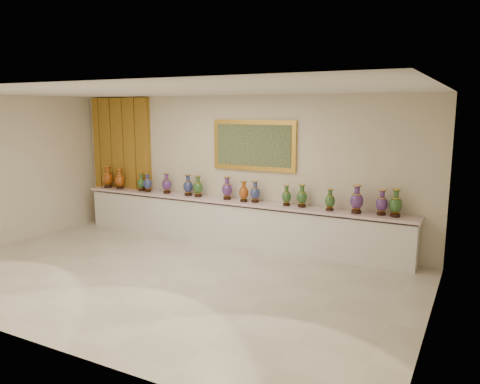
% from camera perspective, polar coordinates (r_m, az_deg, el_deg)
% --- Properties ---
extents(ground, '(8.00, 8.00, 0.00)m').
position_cam_1_polar(ground, '(7.91, -8.97, -10.21)').
color(ground, beige).
rests_on(ground, ground).
extents(room, '(8.00, 8.00, 8.00)m').
position_cam_1_polar(room, '(10.94, -12.02, 3.87)').
color(room, beige).
rests_on(room, ground).
extents(counter, '(7.28, 0.48, 0.90)m').
position_cam_1_polar(counter, '(9.61, -0.93, -3.70)').
color(counter, white).
rests_on(counter, ground).
extents(vase_0, '(0.25, 0.25, 0.51)m').
position_cam_1_polar(vase_0, '(11.41, -15.81, 1.67)').
color(vase_0, black).
rests_on(vase_0, counter).
extents(vase_1, '(0.28, 0.28, 0.47)m').
position_cam_1_polar(vase_1, '(11.16, -14.44, 1.45)').
color(vase_1, black).
rests_on(vase_1, counter).
extents(vase_2, '(0.24, 0.24, 0.41)m').
position_cam_1_polar(vase_2, '(10.75, -11.93, 1.09)').
color(vase_2, black).
rests_on(vase_2, counter).
extents(vase_3, '(0.24, 0.24, 0.42)m').
position_cam_1_polar(vase_3, '(10.61, -11.21, 1.02)').
color(vase_3, black).
rests_on(vase_3, counter).
extents(vase_4, '(0.27, 0.27, 0.45)m').
position_cam_1_polar(vase_4, '(10.36, -8.92, 0.94)').
color(vase_4, black).
rests_on(vase_4, counter).
extents(vase_5, '(0.27, 0.27, 0.45)m').
position_cam_1_polar(vase_5, '(10.02, -6.35, 0.71)').
color(vase_5, black).
rests_on(vase_5, counter).
extents(vase_6, '(0.22, 0.22, 0.45)m').
position_cam_1_polar(vase_6, '(9.86, -5.13, 0.57)').
color(vase_6, black).
rests_on(vase_6, counter).
extents(vase_7, '(0.22, 0.22, 0.47)m').
position_cam_1_polar(vase_7, '(9.54, -1.58, 0.33)').
color(vase_7, black).
rests_on(vase_7, counter).
extents(vase_8, '(0.23, 0.23, 0.42)m').
position_cam_1_polar(vase_8, '(9.30, 0.46, -0.06)').
color(vase_8, black).
rests_on(vase_8, counter).
extents(vase_9, '(0.22, 0.22, 0.43)m').
position_cam_1_polar(vase_9, '(9.24, 1.87, -0.10)').
color(vase_9, black).
rests_on(vase_9, counter).
extents(vase_10, '(0.23, 0.23, 0.40)m').
position_cam_1_polar(vase_10, '(8.97, 5.69, -0.55)').
color(vase_10, black).
rests_on(vase_10, counter).
extents(vase_11, '(0.21, 0.21, 0.43)m').
position_cam_1_polar(vase_11, '(8.87, 7.57, -0.61)').
color(vase_11, black).
rests_on(vase_11, counter).
extents(vase_12, '(0.19, 0.19, 0.40)m').
position_cam_1_polar(vase_12, '(8.66, 10.91, -1.05)').
color(vase_12, black).
rests_on(vase_12, counter).
extents(vase_13, '(0.30, 0.30, 0.50)m').
position_cam_1_polar(vase_13, '(8.53, 14.04, -1.03)').
color(vase_13, black).
rests_on(vase_13, counter).
extents(vase_14, '(0.27, 0.27, 0.45)m').
position_cam_1_polar(vase_14, '(8.50, 16.90, -1.37)').
color(vase_14, black).
rests_on(vase_14, counter).
extents(vase_15, '(0.27, 0.27, 0.48)m').
position_cam_1_polar(vase_15, '(8.43, 18.45, -1.44)').
color(vase_15, black).
rests_on(vase_15, counter).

